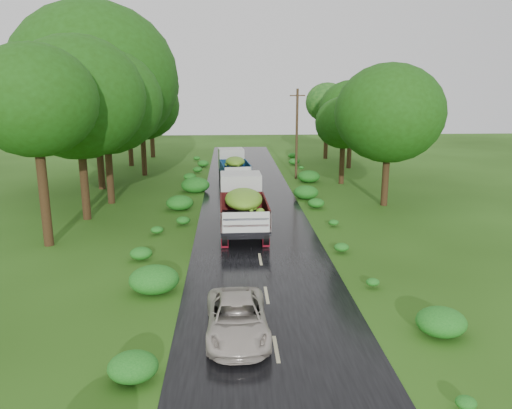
{
  "coord_description": "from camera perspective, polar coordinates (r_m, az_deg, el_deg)",
  "views": [
    {
      "loc": [
        -1.35,
        -17.75,
        8.0
      ],
      "look_at": [
        0.0,
        7.78,
        1.7
      ],
      "focal_mm": 35.0,
      "sensor_mm": 36.0,
      "label": 1
    }
  ],
  "objects": [
    {
      "name": "ground",
      "position": [
        19.52,
        1.22,
        -10.35
      ],
      "size": [
        120.0,
        120.0,
        0.0
      ],
      "primitive_type": "plane",
      "color": "#1F3F0D",
      "rests_on": "ground"
    },
    {
      "name": "shrubs",
      "position": [
        32.69,
        -0.58,
        0.31
      ],
      "size": [
        11.9,
        44.0,
        0.7
      ],
      "color": "#196B1A",
      "rests_on": "ground"
    },
    {
      "name": "trees_left",
      "position": [
        39.76,
        -16.37,
        12.09
      ],
      "size": [
        6.6,
        33.73,
        10.45
      ],
      "color": "black",
      "rests_on": "ground"
    },
    {
      "name": "road_lines",
      "position": [
        25.09,
        0.21,
        -4.69
      ],
      "size": [
        0.12,
        69.6,
        0.0
      ],
      "color": "#BFB78C",
      "rests_on": "road"
    },
    {
      "name": "car",
      "position": [
        16.45,
        -2.17,
        -12.86
      ],
      "size": [
        2.05,
        4.28,
        1.18
      ],
      "primitive_type": "imported",
      "rotation": [
        0.0,
        0.0,
        0.02
      ],
      "color": "beige",
      "rests_on": "road"
    },
    {
      "name": "utility_pole",
      "position": [
        42.04,
        4.68,
        8.13
      ],
      "size": [
        1.3,
        0.35,
        7.47
      ],
      "rotation": [
        0.0,
        0.0,
        0.2
      ],
      "color": "#382616",
      "rests_on": "ground"
    },
    {
      "name": "trees_right",
      "position": [
        42.48,
        11.19,
        10.33
      ],
      "size": [
        5.59,
        24.27,
        7.75
      ],
      "color": "black",
      "rests_on": "ground"
    },
    {
      "name": "truck_far",
      "position": [
        40.79,
        -2.6,
        4.56
      ],
      "size": [
        2.7,
        6.19,
        2.52
      ],
      "rotation": [
        0.0,
        0.0,
        0.1
      ],
      "color": "black",
      "rests_on": "ground"
    },
    {
      "name": "road",
      "position": [
        24.15,
        0.34,
        -5.47
      ],
      "size": [
        6.5,
        80.0,
        0.02
      ],
      "primitive_type": "cube",
      "color": "black",
      "rests_on": "ground"
    },
    {
      "name": "truck_near",
      "position": [
        27.25,
        -1.57,
        0.26
      ],
      "size": [
        2.52,
        6.79,
        2.84
      ],
      "rotation": [
        0.0,
        0.0,
        0.02
      ],
      "color": "black",
      "rests_on": "ground"
    }
  ]
}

